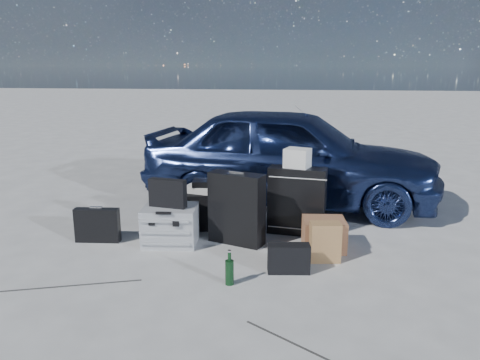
% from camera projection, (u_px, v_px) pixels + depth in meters
% --- Properties ---
extents(ground, '(60.00, 60.00, 0.00)m').
position_uv_depth(ground, '(228.00, 272.00, 3.86)').
color(ground, beige).
rests_on(ground, ground).
extents(car, '(3.68, 1.90, 1.20)m').
position_uv_depth(car, '(290.00, 155.00, 5.68)').
color(car, navy).
rests_on(car, ground).
extents(pelican_case, '(0.53, 0.44, 0.36)m').
position_uv_depth(pelican_case, '(171.00, 225.00, 4.46)').
color(pelican_case, gray).
rests_on(pelican_case, ground).
extents(laptop_bag, '(0.37, 0.15, 0.27)m').
position_uv_depth(laptop_bag, '(168.00, 193.00, 4.38)').
color(laptop_bag, black).
rests_on(laptop_bag, pelican_case).
extents(briefcase, '(0.43, 0.13, 0.33)m').
position_uv_depth(briefcase, '(97.00, 225.00, 4.50)').
color(briefcase, black).
rests_on(briefcase, ground).
extents(suitcase_left, '(0.56, 0.36, 0.68)m').
position_uv_depth(suitcase_left, '(237.00, 208.00, 4.43)').
color(suitcase_left, black).
rests_on(suitcase_left, ground).
extents(suitcase_right, '(0.59, 0.29, 0.68)m').
position_uv_depth(suitcase_right, '(297.00, 201.00, 4.69)').
color(suitcase_right, black).
rests_on(suitcase_right, ground).
extents(white_carton, '(0.28, 0.26, 0.19)m').
position_uv_depth(white_carton, '(297.00, 158.00, 4.61)').
color(white_carton, silver).
rests_on(white_carton, suitcase_right).
extents(duffel_bag, '(0.82, 0.50, 0.38)m').
position_uv_depth(duffel_bag, '(207.00, 209.00, 4.91)').
color(duffel_bag, black).
rests_on(duffel_bag, ground).
extents(flat_box_white, '(0.44, 0.37, 0.07)m').
position_uv_depth(flat_box_white, '(206.00, 188.00, 4.88)').
color(flat_box_white, silver).
rests_on(flat_box_white, duffel_bag).
extents(flat_box_black, '(0.30, 0.23, 0.06)m').
position_uv_depth(flat_box_black, '(207.00, 183.00, 4.84)').
color(flat_box_black, black).
rests_on(flat_box_black, flat_box_white).
extents(kraft_bag, '(0.28, 0.19, 0.34)m').
position_uv_depth(kraft_bag, '(325.00, 242.00, 4.06)').
color(kraft_bag, '#A98249').
rests_on(kraft_bag, ground).
extents(cardboard_box, '(0.41, 0.37, 0.29)m').
position_uv_depth(cardboard_box, '(324.00, 234.00, 4.32)').
color(cardboard_box, '#92613F').
rests_on(cardboard_box, ground).
extents(messenger_bag, '(0.36, 0.17, 0.24)m').
position_uv_depth(messenger_bag, '(289.00, 258.00, 3.84)').
color(messenger_bag, black).
rests_on(messenger_bag, ground).
extents(green_bottle, '(0.07, 0.07, 0.27)m').
position_uv_depth(green_bottle, '(229.00, 268.00, 3.62)').
color(green_bottle, black).
rests_on(green_bottle, ground).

